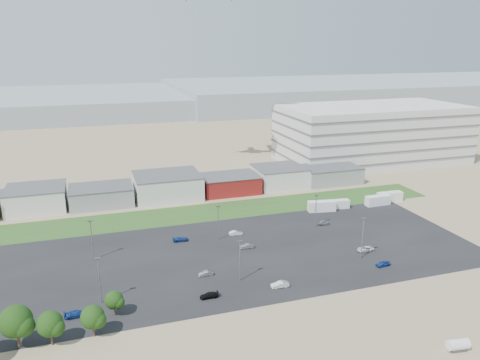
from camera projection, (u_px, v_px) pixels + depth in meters
name	position (u px, v px, depth m)	size (l,w,h in m)	color
ground	(252.00, 295.00, 99.07)	(700.00, 700.00, 0.00)	#988861
parking_lot	(244.00, 253.00, 118.81)	(120.00, 50.00, 0.01)	black
grass_strip	(197.00, 213.00, 146.55)	(160.00, 16.00, 0.02)	#2F4E1D
hills_backdrop	(174.00, 101.00, 397.27)	(700.00, 200.00, 9.00)	gray
building_row	(135.00, 189.00, 157.76)	(170.00, 20.00, 8.00)	silver
parking_garage	(372.00, 134.00, 208.88)	(80.00, 40.00, 25.00)	silver
storage_tank_nw	(458.00, 344.00, 80.87)	(3.77, 1.88, 2.26)	silver
box_trailer_a	(322.00, 206.00, 148.14)	(8.70, 2.72, 3.26)	silver
box_trailer_b	(338.00, 204.00, 150.63)	(7.45, 2.33, 2.79)	silver
box_trailer_c	(378.00, 200.00, 153.76)	(8.45, 2.64, 3.17)	silver
box_trailer_d	(390.00, 197.00, 157.23)	(8.60, 2.69, 3.22)	silver
tree_left	(16.00, 325.00, 80.64)	(6.10, 6.10, 9.14)	black
tree_mid	(50.00, 326.00, 81.61)	(4.92, 4.92, 7.39)	black
tree_right	(93.00, 319.00, 84.08)	(4.63, 4.63, 6.95)	black
tree_near	(114.00, 302.00, 90.82)	(3.89, 3.89, 5.84)	black
lightpole_front_l	(100.00, 281.00, 94.60)	(1.19, 0.49, 10.08)	slate
lightpole_front_m	(240.00, 261.00, 103.72)	(1.13, 0.47, 9.60)	slate
lightpole_front_r	(362.00, 238.00, 114.56)	(1.25, 0.52, 10.61)	slate
lightpole_back_l	(92.00, 240.00, 113.93)	(1.20, 0.50, 10.23)	slate
lightpole_back_m	(218.00, 223.00, 125.46)	(1.15, 0.48, 9.74)	slate
lightpole_back_r	(316.00, 211.00, 134.35)	(1.15, 0.48, 9.76)	slate
parked_car_0	(365.00, 249.00, 119.69)	(2.01, 4.37, 1.21)	silver
parked_car_2	(383.00, 264.00, 111.67)	(1.49, 3.71, 1.26)	navy
parked_car_3	(209.00, 295.00, 97.74)	(1.61, 3.96, 1.15)	black
parked_car_4	(206.00, 273.00, 107.04)	(1.19, 3.40, 1.12)	#A5A5AA
parked_car_6	(181.00, 239.00, 125.73)	(1.72, 4.24, 1.23)	navy
parked_car_7	(247.00, 246.00, 121.39)	(1.27, 3.64, 1.20)	#595B5E
parked_car_8	(324.00, 223.00, 137.15)	(1.44, 3.58, 1.22)	#A5A5AA
parked_car_10	(76.00, 314.00, 90.92)	(1.81, 4.44, 1.29)	navy
parked_car_11	(236.00, 233.00, 129.76)	(1.33, 3.83, 1.26)	silver
parked_car_13	(280.00, 285.00, 101.92)	(1.40, 4.00, 1.32)	silver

